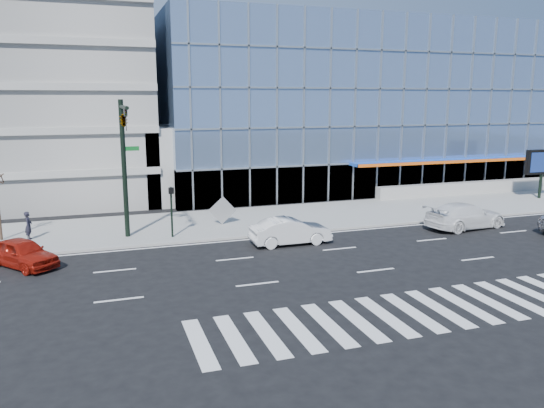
{
  "coord_description": "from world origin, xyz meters",
  "views": [
    {
      "loc": [
        -12.61,
        -25.67,
        8.16
      ],
      "look_at": [
        -2.95,
        3.0,
        2.16
      ],
      "focal_mm": 35.0,
      "sensor_mm": 36.0,
      "label": 1
    }
  ],
  "objects_px": {
    "ped_signal_post": "(171,204)",
    "pedestrian": "(28,226)",
    "white_sedan": "(290,231)",
    "red_sedan": "(22,253)",
    "tilted_panel": "(222,210)",
    "white_suv": "(465,216)",
    "marquee_sign": "(543,163)",
    "traffic_signal": "(124,136)"
  },
  "relations": [
    {
      "from": "white_suv",
      "to": "white_sedan",
      "type": "bearing_deg",
      "value": 82.32
    },
    {
      "from": "white_suv",
      "to": "pedestrian",
      "type": "height_order",
      "value": "pedestrian"
    },
    {
      "from": "marquee_sign",
      "to": "traffic_signal",
      "type": "bearing_deg",
      "value": -174.08
    },
    {
      "from": "traffic_signal",
      "to": "ped_signal_post",
      "type": "relative_size",
      "value": 2.67
    },
    {
      "from": "ped_signal_post",
      "to": "marquee_sign",
      "type": "xyz_separation_m",
      "value": [
        30.5,
        3.05,
        0.93
      ]
    },
    {
      "from": "pedestrian",
      "to": "tilted_panel",
      "type": "bearing_deg",
      "value": -84.63
    },
    {
      "from": "traffic_signal",
      "to": "white_sedan",
      "type": "height_order",
      "value": "traffic_signal"
    },
    {
      "from": "red_sedan",
      "to": "tilted_panel",
      "type": "bearing_deg",
      "value": -14.37
    },
    {
      "from": "marquee_sign",
      "to": "tilted_panel",
      "type": "distance_m",
      "value": 27.0
    },
    {
      "from": "tilted_panel",
      "to": "traffic_signal",
      "type": "bearing_deg",
      "value": -153.66
    },
    {
      "from": "traffic_signal",
      "to": "pedestrian",
      "type": "height_order",
      "value": "traffic_signal"
    },
    {
      "from": "ped_signal_post",
      "to": "red_sedan",
      "type": "relative_size",
      "value": 0.72
    },
    {
      "from": "ped_signal_post",
      "to": "tilted_panel",
      "type": "height_order",
      "value": "ped_signal_post"
    },
    {
      "from": "ped_signal_post",
      "to": "marquee_sign",
      "type": "relative_size",
      "value": 0.75
    },
    {
      "from": "ped_signal_post",
      "to": "white_sedan",
      "type": "xyz_separation_m",
      "value": [
        6.24,
        -3.15,
        -1.38
      ]
    },
    {
      "from": "marquee_sign",
      "to": "white_sedan",
      "type": "relative_size",
      "value": 0.86
    },
    {
      "from": "marquee_sign",
      "to": "red_sedan",
      "type": "relative_size",
      "value": 0.96
    },
    {
      "from": "pedestrian",
      "to": "tilted_panel",
      "type": "relative_size",
      "value": 1.27
    },
    {
      "from": "traffic_signal",
      "to": "marquee_sign",
      "type": "height_order",
      "value": "traffic_signal"
    },
    {
      "from": "red_sedan",
      "to": "tilted_panel",
      "type": "distance_m",
      "value": 12.46
    },
    {
      "from": "tilted_panel",
      "to": "marquee_sign",
      "type": "bearing_deg",
      "value": 4.14
    },
    {
      "from": "pedestrian",
      "to": "red_sedan",
      "type": "bearing_deg",
      "value": -173.26
    },
    {
      "from": "marquee_sign",
      "to": "white_suv",
      "type": "distance_m",
      "value": 13.92
    },
    {
      "from": "white_sedan",
      "to": "tilted_panel",
      "type": "xyz_separation_m",
      "value": [
        -2.66,
        5.46,
        0.31
      ]
    },
    {
      "from": "white_suv",
      "to": "ped_signal_post",
      "type": "bearing_deg",
      "value": 72.51
    },
    {
      "from": "traffic_signal",
      "to": "tilted_panel",
      "type": "xyz_separation_m",
      "value": [
        6.08,
        2.68,
        -5.1
      ]
    },
    {
      "from": "ped_signal_post",
      "to": "marquee_sign",
      "type": "height_order",
      "value": "marquee_sign"
    },
    {
      "from": "red_sedan",
      "to": "white_sedan",
      "type": "bearing_deg",
      "value": -40.06
    },
    {
      "from": "tilted_panel",
      "to": "white_suv",
      "type": "bearing_deg",
      "value": -17.83
    },
    {
      "from": "pedestrian",
      "to": "ped_signal_post",
      "type": "bearing_deg",
      "value": -100.45
    },
    {
      "from": "white_sedan",
      "to": "ped_signal_post",
      "type": "bearing_deg",
      "value": 63.27
    },
    {
      "from": "white_sedan",
      "to": "red_sedan",
      "type": "relative_size",
      "value": 1.11
    },
    {
      "from": "red_sedan",
      "to": "pedestrian",
      "type": "relative_size",
      "value": 2.52
    },
    {
      "from": "pedestrian",
      "to": "white_sedan",
      "type": "bearing_deg",
      "value": -105.92
    },
    {
      "from": "ped_signal_post",
      "to": "tilted_panel",
      "type": "bearing_deg",
      "value": 32.77
    },
    {
      "from": "traffic_signal",
      "to": "red_sedan",
      "type": "xyz_separation_m",
      "value": [
        -5.26,
        -2.49,
        -5.46
      ]
    },
    {
      "from": "ped_signal_post",
      "to": "pedestrian",
      "type": "relative_size",
      "value": 1.81
    },
    {
      "from": "ped_signal_post",
      "to": "white_suv",
      "type": "relative_size",
      "value": 0.53
    },
    {
      "from": "traffic_signal",
      "to": "pedestrian",
      "type": "relative_size",
      "value": 4.83
    },
    {
      "from": "pedestrian",
      "to": "tilted_panel",
      "type": "height_order",
      "value": "tilted_panel"
    },
    {
      "from": "marquee_sign",
      "to": "red_sedan",
      "type": "bearing_deg",
      "value": -171.22
    },
    {
      "from": "white_suv",
      "to": "pedestrian",
      "type": "bearing_deg",
      "value": 70.94
    }
  ]
}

